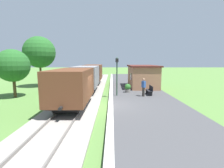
% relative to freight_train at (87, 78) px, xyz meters
% --- Properties ---
extents(ground_plane, '(160.00, 160.00, 0.00)m').
position_rel_freight_train_xyz_m(ground_plane, '(2.40, -6.19, -1.68)').
color(ground_plane, '#517A38').
extents(platform_slab, '(6.00, 60.00, 0.25)m').
position_rel_freight_train_xyz_m(platform_slab, '(5.60, -6.19, -1.55)').
color(platform_slab, '#424244').
rests_on(platform_slab, ground).
extents(platform_edge_stripe, '(0.36, 60.00, 0.01)m').
position_rel_freight_train_xyz_m(platform_edge_stripe, '(2.80, -6.19, -1.42)').
color(platform_edge_stripe, silver).
rests_on(platform_edge_stripe, platform_slab).
extents(track_ballast, '(3.80, 60.00, 0.12)m').
position_rel_freight_train_xyz_m(track_ballast, '(0.00, -6.19, -1.62)').
color(track_ballast, gray).
rests_on(track_ballast, ground).
extents(rail_near, '(0.07, 60.00, 0.14)m').
position_rel_freight_train_xyz_m(rail_near, '(0.72, -6.19, -1.49)').
color(rail_near, slate).
rests_on(rail_near, track_ballast).
extents(rail_far, '(0.07, 60.00, 0.14)m').
position_rel_freight_train_xyz_m(rail_far, '(-0.72, -6.19, -1.49)').
color(rail_far, slate).
rests_on(rail_far, track_ballast).
extents(freight_train, '(2.50, 19.40, 2.72)m').
position_rel_freight_train_xyz_m(freight_train, '(0.00, 0.00, 0.00)').
color(freight_train, brown).
rests_on(freight_train, rail_near).
extents(station_hut, '(3.50, 5.80, 2.78)m').
position_rel_freight_train_xyz_m(station_hut, '(6.80, 2.44, -0.02)').
color(station_hut, '#9E6B4C').
rests_on(station_hut, platform_slab).
extents(bench_near_hut, '(0.42, 1.50, 0.91)m').
position_rel_freight_train_xyz_m(bench_near_hut, '(6.64, -2.49, -0.96)').
color(bench_near_hut, black).
rests_on(bench_near_hut, platform_slab).
extents(person_waiting, '(0.37, 0.45, 1.71)m').
position_rel_freight_train_xyz_m(person_waiting, '(5.87, -3.21, -0.49)').
color(person_waiting, '#38332D').
rests_on(person_waiting, platform_slab).
extents(potted_planter, '(0.64, 0.64, 0.92)m').
position_rel_freight_train_xyz_m(potted_planter, '(4.57, -1.24, -0.95)').
color(potted_planter, slate).
rests_on(potted_planter, platform_slab).
extents(lamp_post_near, '(0.28, 0.28, 3.70)m').
position_rel_freight_train_xyz_m(lamp_post_near, '(3.37, -2.84, 1.12)').
color(lamp_post_near, '#193823').
rests_on(lamp_post_near, platform_slab).
extents(tree_trackside_mid, '(3.15, 3.15, 4.70)m').
position_rel_freight_train_xyz_m(tree_trackside_mid, '(-6.71, -2.51, 1.44)').
color(tree_trackside_mid, '#4C3823').
rests_on(tree_trackside_mid, ground).
extents(tree_trackside_far, '(4.25, 4.25, 6.87)m').
position_rel_freight_train_xyz_m(tree_trackside_far, '(-7.00, 4.29, 3.06)').
color(tree_trackside_far, '#4C3823').
rests_on(tree_trackside_far, ground).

